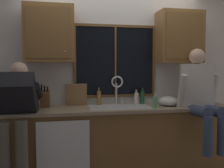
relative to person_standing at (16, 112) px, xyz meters
name	(u,v)px	position (x,y,z in m)	size (l,w,h in m)	color
back_wall	(112,79)	(1.20, 0.65, 0.33)	(5.43, 0.12, 2.55)	silver
window_glass	(115,61)	(1.24, 0.58, 0.58)	(1.10, 0.02, 0.95)	black
window_frame_top	(115,26)	(1.24, 0.57, 1.08)	(1.17, 0.02, 0.04)	brown
window_frame_bottom	(115,96)	(1.24, 0.57, 0.09)	(1.17, 0.02, 0.04)	brown
window_frame_left	(75,61)	(0.67, 0.57, 0.58)	(0.04, 0.02, 0.95)	brown
window_frame_right	(154,61)	(1.81, 0.57, 0.58)	(0.04, 0.02, 0.95)	brown
window_mullion_center	(115,61)	(1.24, 0.57, 0.58)	(0.02, 0.02, 0.95)	brown
lower_cabinet_run	(117,142)	(1.20, 0.30, -0.50)	(3.03, 0.58, 0.88)	brown
countertop	(117,108)	(1.20, 0.28, -0.04)	(3.09, 0.62, 0.04)	gray
dishwasher_front	(64,153)	(0.51, -0.02, -0.48)	(0.60, 0.02, 0.74)	white
upper_cabinet_left	(50,34)	(0.35, 0.42, 0.92)	(0.62, 0.36, 0.72)	olive
upper_cabinet_right	(179,37)	(2.13, 0.42, 0.92)	(0.62, 0.36, 0.72)	olive
sink	(120,114)	(1.24, 0.29, -0.12)	(0.80, 0.46, 0.21)	#B7B7BC
faucet	(117,87)	(1.25, 0.47, 0.23)	(0.18, 0.09, 0.40)	silver
person_standing	(16,112)	(0.00, 0.00, 0.00)	(0.53, 0.71, 1.50)	#595147
person_sitting_on_counter	(200,94)	(2.23, 0.02, 0.16)	(0.54, 0.65, 1.26)	#384260
knife_block	(45,99)	(0.28, 0.42, 0.09)	(0.12, 0.18, 0.32)	brown
cutting_board	(76,95)	(0.68, 0.51, 0.13)	(0.29, 0.02, 0.30)	#997047
mixing_bowl	(168,101)	(1.91, 0.25, 0.04)	(0.26, 0.26, 0.13)	silver
soap_dispenser	(155,102)	(1.66, 0.09, 0.06)	(0.06, 0.07, 0.20)	#59A566
bottle_green_glass	(142,97)	(1.62, 0.48, 0.07)	(0.06, 0.06, 0.23)	#1E592D
bottle_tall_clear	(99,97)	(0.99, 0.50, 0.08)	(0.06, 0.06, 0.25)	olive
bottle_amber_small	(136,98)	(1.52, 0.45, 0.07)	(0.06, 0.06, 0.22)	silver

